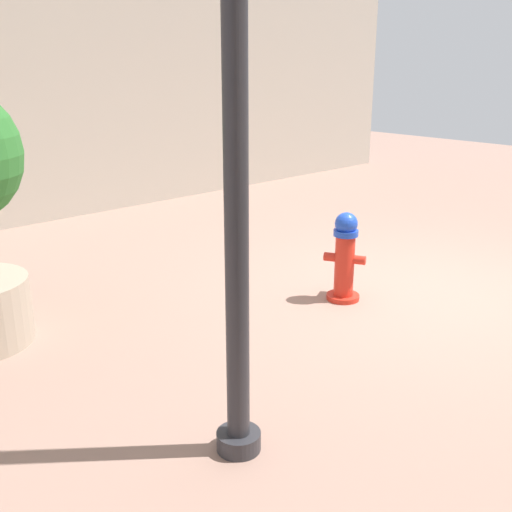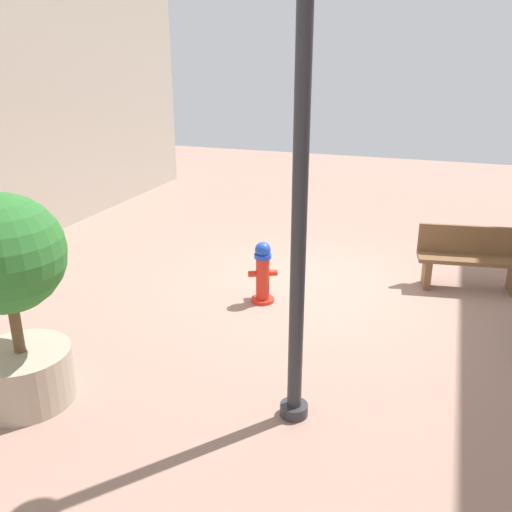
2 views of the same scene
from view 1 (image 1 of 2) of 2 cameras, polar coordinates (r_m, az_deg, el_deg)
ground_plane at (r=6.62m, az=16.47°, el=-3.52°), size 23.40×23.40×0.00m
fire_hydrant at (r=6.16m, az=8.31°, el=-0.04°), size 0.41×0.40×0.91m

